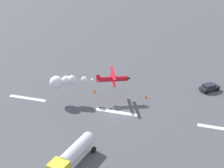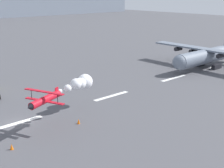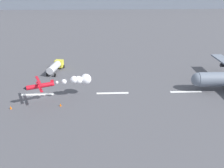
% 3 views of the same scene
% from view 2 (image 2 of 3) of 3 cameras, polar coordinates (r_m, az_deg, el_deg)
% --- Properties ---
extents(ground_plane, '(440.00, 440.00, 0.00)m').
position_cam_2_polar(ground_plane, '(48.43, -16.91, -6.84)').
color(ground_plane, '#4C4C51').
rests_on(ground_plane, ground).
extents(runway_stripe_4, '(8.00, 0.90, 0.01)m').
position_cam_2_polar(runway_stripe_4, '(48.43, -16.91, -6.84)').
color(runway_stripe_4, white).
rests_on(runway_stripe_4, ground).
extents(runway_stripe_5, '(8.00, 0.90, 0.01)m').
position_cam_2_polar(runway_stripe_5, '(57.98, -0.10, -2.19)').
color(runway_stripe_5, white).
rests_on(runway_stripe_5, ground).
extents(runway_stripe_6, '(8.00, 0.90, 0.01)m').
position_cam_2_polar(runway_stripe_6, '(71.24, 11.16, 1.07)').
color(runway_stripe_6, white).
rests_on(runway_stripe_6, ground).
extents(runway_stripe_7, '(8.00, 0.90, 0.01)m').
position_cam_2_polar(runway_stripe_7, '(86.51, 18.69, 3.23)').
color(runway_stripe_7, white).
rests_on(runway_stripe_7, ground).
extents(cargo_transport_plane, '(23.88, 31.37, 10.86)m').
position_cam_2_polar(cargo_transport_plane, '(81.45, 16.58, 4.96)').
color(cargo_transport_plane, slate).
rests_on(cargo_transport_plane, ground).
extents(stunt_biplane_red, '(14.80, 8.50, 2.80)m').
position_cam_2_polar(stunt_biplane_red, '(49.73, -6.78, -0.32)').
color(stunt_biplane_red, red).
extents(traffic_cone_near, '(0.44, 0.44, 0.75)m').
position_cam_2_polar(traffic_cone_near, '(40.90, -17.83, -10.83)').
color(traffic_cone_near, orange).
rests_on(traffic_cone_near, ground).
extents(traffic_cone_far, '(0.44, 0.44, 0.75)m').
position_cam_2_polar(traffic_cone_far, '(46.29, -6.11, -6.78)').
color(traffic_cone_far, orange).
rests_on(traffic_cone_far, ground).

